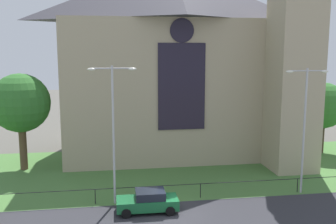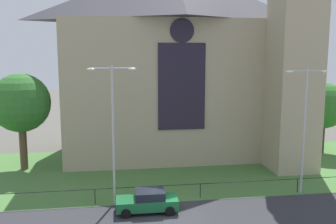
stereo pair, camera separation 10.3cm
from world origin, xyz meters
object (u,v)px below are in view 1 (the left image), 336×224
at_px(tree_right_far, 323,106).
at_px(parked_car_green, 148,201).
at_px(tree_left_far, 21,103).
at_px(church_building, 179,58).
at_px(streetlamp_near, 113,120).
at_px(streetlamp_far, 305,117).

bearing_deg(tree_right_far, parked_car_green, -147.44).
xyz_separation_m(tree_left_far, parked_car_green, (10.52, -11.44, -5.48)).
bearing_deg(tree_right_far, church_building, 171.48).
relative_size(church_building, tree_right_far, 3.39).
relative_size(streetlamp_near, parked_car_green, 2.36).
bearing_deg(parked_car_green, tree_left_far, -46.54).
height_order(streetlamp_far, parked_car_green, streetlamp_far).
height_order(tree_right_far, parked_car_green, tree_right_far).
relative_size(tree_left_far, tree_right_far, 1.17).
height_order(tree_left_far, tree_right_far, tree_left_far).
distance_m(tree_left_far, parked_car_green, 16.48).
bearing_deg(parked_car_green, tree_right_far, -146.59).
distance_m(tree_right_far, streetlamp_far, 13.71).
relative_size(church_building, parked_car_green, 6.15).
bearing_deg(tree_left_far, parked_car_green, -47.40).
relative_size(tree_left_far, streetlamp_far, 0.93).
bearing_deg(church_building, streetlamp_far, -61.50).
bearing_deg(church_building, tree_left_far, -166.37).
bearing_deg(church_building, streetlamp_near, -118.16).
distance_m(tree_right_far, streetlamp_near, 25.04).
height_order(church_building, tree_left_far, church_building).
xyz_separation_m(tree_right_far, parked_car_green, (-20.20, -12.90, -4.41)).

